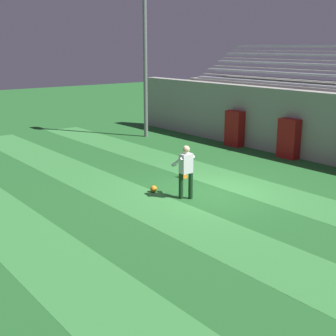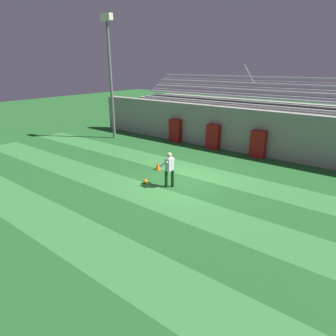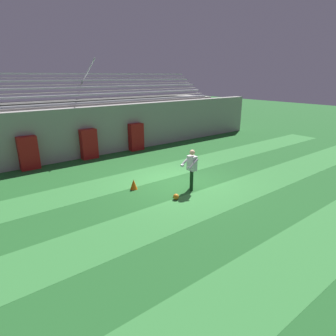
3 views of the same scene
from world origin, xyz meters
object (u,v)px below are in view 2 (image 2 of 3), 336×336
padding_pillar_gate_left (213,137)px  floodlight_pole (110,64)px  goalkeeper (169,168)px  padding_pillar_far_left (175,131)px  padding_pillar_gate_right (258,144)px  traffic_cone (158,166)px  soccer_ball (145,182)px

padding_pillar_gate_left → floodlight_pole: floodlight_pole is taller
goalkeeper → padding_pillar_far_left: bearing=123.7°
padding_pillar_gate_left → padding_pillar_far_left: bearing=180.0°
padding_pillar_far_left → goalkeeper: 8.25m
padding_pillar_gate_left → padding_pillar_gate_right: bearing=0.0°
padding_pillar_far_left → floodlight_pole: (-4.48, -1.89, 4.58)m
padding_pillar_far_left → floodlight_pole: bearing=-157.1°
padding_pillar_gate_right → goalkeeper: goalkeeper is taller
padding_pillar_gate_left → traffic_cone: padding_pillar_gate_left is taller
padding_pillar_gate_right → padding_pillar_far_left: 6.19m
floodlight_pole → soccer_ball: floodlight_pole is taller
soccer_ball → traffic_cone: (-0.73, 1.85, 0.10)m
padding_pillar_gate_right → floodlight_pole: bearing=-169.9°
floodlight_pole → goalkeeper: floodlight_pole is taller
padding_pillar_gate_right → soccer_ball: 7.79m
floodlight_pole → goalkeeper: bearing=-28.8°
padding_pillar_gate_left → goalkeeper: (1.45, -6.86, 0.13)m
goalkeeper → soccer_ball: 1.46m
padding_pillar_gate_right → floodlight_pole: 11.76m
padding_pillar_gate_left → floodlight_pole: size_ratio=0.19×
padding_pillar_gate_left → goalkeeper: goalkeeper is taller
padding_pillar_gate_left → padding_pillar_far_left: (-3.12, 0.00, 0.00)m
floodlight_pole → traffic_cone: bearing=-26.0°
padding_pillar_far_left → traffic_cone: padding_pillar_far_left is taller
padding_pillar_gate_left → goalkeeper: bearing=-78.0°
floodlight_pole → soccer_ball: size_ratio=39.26×
goalkeeper → padding_pillar_gate_left: bearing=102.0°
padding_pillar_far_left → floodlight_pole: size_ratio=0.19×
padding_pillar_gate_right → traffic_cone: size_ratio=3.94×
goalkeeper → soccer_ball: (-1.12, -0.39, -0.84)m
padding_pillar_gate_right → soccer_ball: padding_pillar_gate_right is taller
goalkeeper → soccer_ball: goalkeeper is taller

